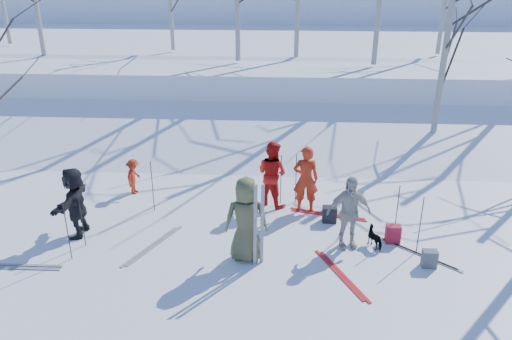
# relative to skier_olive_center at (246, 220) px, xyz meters

# --- Properties ---
(ground) EXTENTS (120.00, 120.00, 0.00)m
(ground) POSITION_rel_skier_olive_center_xyz_m (0.10, 0.28, -0.93)
(ground) COLOR white
(ground) RESTS_ON ground
(snow_ramp) EXTENTS (70.00, 9.49, 4.12)m
(snow_ramp) POSITION_rel_skier_olive_center_xyz_m (0.10, 7.28, -0.78)
(snow_ramp) COLOR white
(snow_ramp) RESTS_ON ground
(snow_plateau) EXTENTS (70.00, 18.00, 2.20)m
(snow_plateau) POSITION_rel_skier_olive_center_xyz_m (0.10, 17.28, 0.07)
(snow_plateau) COLOR white
(snow_plateau) RESTS_ON ground
(far_hill) EXTENTS (90.00, 30.00, 6.00)m
(far_hill) POSITION_rel_skier_olive_center_xyz_m (0.10, 38.28, 1.07)
(far_hill) COLOR white
(far_hill) RESTS_ON ground
(skier_olive_center) EXTENTS (0.94, 0.64, 1.86)m
(skier_olive_center) POSITION_rel_skier_olive_center_xyz_m (0.00, 0.00, 0.00)
(skier_olive_center) COLOR #4D4F2F
(skier_olive_center) RESTS_ON ground
(skier_red_north) EXTENTS (0.63, 0.42, 1.74)m
(skier_red_north) POSITION_rel_skier_olive_center_xyz_m (1.30, 2.28, -0.06)
(skier_red_north) COLOR #B32610
(skier_red_north) RESTS_ON ground
(skier_redor_behind) EXTENTS (1.06, 1.02, 1.72)m
(skier_redor_behind) POSITION_rel_skier_olive_center_xyz_m (0.46, 2.61, -0.07)
(skier_redor_behind) COLOR red
(skier_redor_behind) RESTS_ON ground
(skier_red_seated) EXTENTS (0.44, 0.67, 0.98)m
(skier_red_seated) POSITION_rel_skier_olive_center_xyz_m (-3.30, 3.04, -0.44)
(skier_red_seated) COLOR #B32610
(skier_red_seated) RESTS_ON ground
(skier_cream_east) EXTENTS (1.05, 0.61, 1.68)m
(skier_cream_east) POSITION_rel_skier_olive_center_xyz_m (2.18, 0.62, -0.09)
(skier_cream_east) COLOR beige
(skier_cream_east) RESTS_ON ground
(skier_grey_west) EXTENTS (0.54, 1.56, 1.66)m
(skier_grey_west) POSITION_rel_skier_olive_center_xyz_m (-3.96, 0.78, -0.10)
(skier_grey_west) COLOR black
(skier_grey_west) RESTS_ON ground
(dog) EXTENTS (0.48, 0.59, 0.45)m
(dog) POSITION_rel_skier_olive_center_xyz_m (2.82, 0.64, -0.70)
(dog) COLOR black
(dog) RESTS_ON ground
(upright_ski_left) EXTENTS (0.10, 0.17, 1.90)m
(upright_ski_left) POSITION_rel_skier_olive_center_xyz_m (0.20, -0.30, 0.02)
(upright_ski_left) COLOR silver
(upright_ski_left) RESTS_ON ground
(upright_ski_right) EXTENTS (0.11, 0.23, 1.89)m
(upright_ski_right) POSITION_rel_skier_olive_center_xyz_m (0.34, -0.24, 0.02)
(upright_ski_right) COLOR silver
(upright_ski_right) RESTS_ON ground
(ski_pair_a) EXTENTS (1.66, 2.05, 0.02)m
(ski_pair_a) POSITION_rel_skier_olive_center_xyz_m (1.96, -0.52, -0.92)
(ski_pair_a) COLOR red
(ski_pair_a) RESTS_ON ground
(ski_pair_b) EXTENTS (1.14, 2.00, 0.02)m
(ski_pair_b) POSITION_rel_skier_olive_center_xyz_m (1.88, 2.07, -0.92)
(ski_pair_b) COLOR red
(ski_pair_b) RESTS_ON ground
(ski_pair_c) EXTENTS (0.26, 1.91, 0.02)m
(ski_pair_c) POSITION_rel_skier_olive_center_xyz_m (-4.75, -0.64, -0.92)
(ski_pair_c) COLOR silver
(ski_pair_c) RESTS_ON ground
(ski_pair_d) EXTENTS (2.08, 2.10, 0.02)m
(ski_pair_d) POSITION_rel_skier_olive_center_xyz_m (3.71, 0.37, -0.92)
(ski_pair_d) COLOR silver
(ski_pair_d) RESTS_ON ground
(ski_pair_e) EXTENTS (1.66, 2.05, 0.02)m
(ski_pair_e) POSITION_rel_skier_olive_center_xyz_m (-2.13, 0.35, -0.92)
(ski_pair_e) COLOR silver
(ski_pair_e) RESTS_ON ground
(ski_pole_a) EXTENTS (0.02, 0.02, 1.34)m
(ski_pole_a) POSITION_rel_skier_olive_center_xyz_m (-2.52, 2.05, -0.26)
(ski_pole_a) COLOR black
(ski_pole_a) RESTS_ON ground
(ski_pole_b) EXTENTS (0.02, 0.02, 1.34)m
(ski_pole_b) POSITION_rel_skier_olive_center_xyz_m (3.31, 1.02, -0.26)
(ski_pole_b) COLOR black
(ski_pole_b) RESTS_ON ground
(ski_pole_c) EXTENTS (0.02, 0.02, 1.34)m
(ski_pole_c) POSITION_rel_skier_olive_center_xyz_m (-3.73, -0.26, -0.26)
(ski_pole_c) COLOR black
(ski_pole_c) RESTS_ON ground
(ski_pole_d) EXTENTS (0.02, 0.02, 1.34)m
(ski_pole_d) POSITION_rel_skier_olive_center_xyz_m (0.68, 2.69, -0.26)
(ski_pole_d) COLOR black
(ski_pole_d) RESTS_ON ground
(ski_pole_e) EXTENTS (0.02, 0.02, 1.34)m
(ski_pole_e) POSITION_rel_skier_olive_center_xyz_m (-3.64, 0.29, -0.26)
(ski_pole_e) COLOR black
(ski_pole_e) RESTS_ON ground
(ski_pole_f) EXTENTS (0.02, 0.02, 1.34)m
(ski_pole_f) POSITION_rel_skier_olive_center_xyz_m (3.69, 0.44, -0.26)
(ski_pole_f) COLOR black
(ski_pole_f) RESTS_ON ground
(ski_pole_g) EXTENTS (0.02, 0.02, 1.34)m
(ski_pole_g) POSITION_rel_skier_olive_center_xyz_m (1.07, 2.77, -0.26)
(ski_pole_g) COLOR black
(ski_pole_g) RESTS_ON ground
(backpack_red) EXTENTS (0.32, 0.22, 0.42)m
(backpack_red) POSITION_rel_skier_olive_center_xyz_m (3.24, 0.85, -0.72)
(backpack_red) COLOR #A6192E
(backpack_red) RESTS_ON ground
(backpack_grey) EXTENTS (0.30, 0.20, 0.38)m
(backpack_grey) POSITION_rel_skier_olive_center_xyz_m (3.81, -0.09, -0.74)
(backpack_grey) COLOR #4F5255
(backpack_grey) RESTS_ON ground
(backpack_dark) EXTENTS (0.34, 0.24, 0.40)m
(backpack_dark) POSITION_rel_skier_olive_center_xyz_m (1.89, 1.73, -0.73)
(backpack_dark) COLOR black
(backpack_dark) RESTS_ON ground
(birch_edge_e) EXTENTS (4.58, 4.58, 5.69)m
(birch_edge_e) POSITION_rel_skier_olive_center_xyz_m (5.61, 6.73, 1.91)
(birch_edge_e) COLOR silver
(birch_edge_e) RESTS_ON ground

